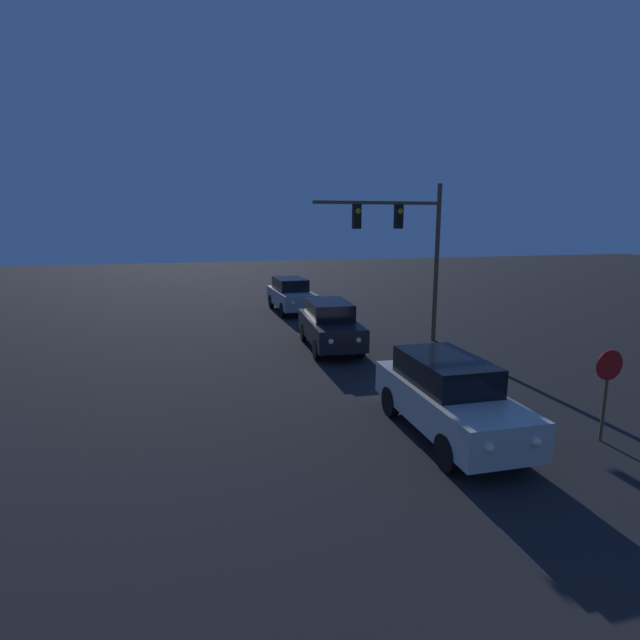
# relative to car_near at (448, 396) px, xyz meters

# --- Properties ---
(car_near) EXTENTS (1.83, 4.79, 1.79)m
(car_near) POSITION_rel_car_near_xyz_m (0.00, 0.00, 0.00)
(car_near) COLOR beige
(car_near) RESTS_ON ground_plane
(car_mid) EXTENTS (2.04, 4.85, 1.79)m
(car_mid) POSITION_rel_car_near_xyz_m (-0.36, 8.30, 0.00)
(car_mid) COLOR black
(car_mid) RESTS_ON ground_plane
(car_far) EXTENTS (1.91, 4.81, 1.79)m
(car_far) POSITION_rel_car_near_xyz_m (-0.20, 16.41, 0.00)
(car_far) COLOR #99999E
(car_far) RESTS_ON ground_plane
(traffic_signal_mast) EXTENTS (5.13, 0.30, 6.20)m
(traffic_signal_mast) POSITION_rel_car_near_xyz_m (2.76, 8.42, 3.21)
(traffic_signal_mast) COLOR brown
(traffic_signal_mast) RESTS_ON ground_plane
(stop_sign) EXTENTS (0.67, 0.07, 2.08)m
(stop_sign) POSITION_rel_car_near_xyz_m (3.16, -1.16, 0.51)
(stop_sign) COLOR brown
(stop_sign) RESTS_ON ground_plane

